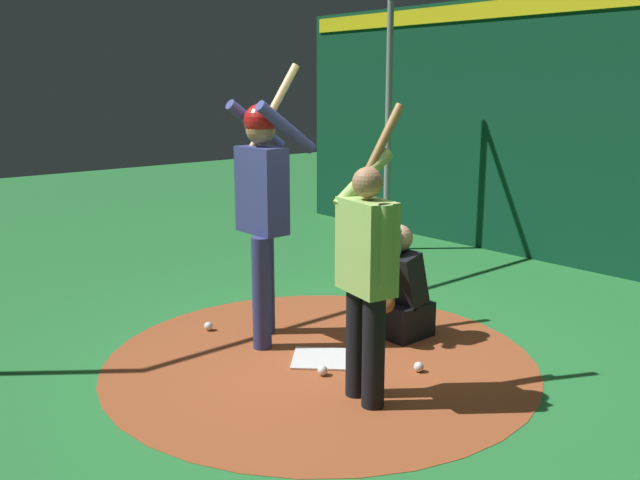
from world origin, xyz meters
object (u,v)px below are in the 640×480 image
Objects in this scene: batter at (263,198)px; visitor at (367,269)px; catcher at (399,293)px; baseball_1 at (323,370)px; baseball_2 at (208,326)px; home_plate at (320,358)px; baseball_0 at (419,367)px.

batter reaches higher than visitor.
baseball_1 is at bearing 10.43° from catcher.
baseball_1 is 1.00× the size of baseball_2.
baseball_0 is (-0.40, 0.66, 0.03)m from home_plate.
baseball_1 is at bearing -35.72° from baseball_0.
visitor is (0.16, 1.35, -0.28)m from batter.
home_plate is at bearing -95.78° from visitor.
batter is 30.36× the size of baseball_1.
baseball_2 is (1.14, -1.17, -0.34)m from catcher.
baseball_0 and baseball_1 have the same top height.
batter is at bearing -85.61° from visitor.
home_plate is 0.21× the size of visitor.
visitor is 1.07m from baseball_0.
baseball_2 reaches higher than home_plate.
home_plate is 0.77m from baseball_0.
batter reaches higher than baseball_1.
batter is 1.15× the size of visitor.
baseball_2 is at bearing -68.27° from baseball_0.
baseball_2 is at bearing -45.65° from catcher.
catcher is (-0.83, 0.05, 0.37)m from home_plate.
baseball_2 is at bearing -75.88° from visitor.
baseball_1 is at bearing 81.73° from batter.
baseball_2 is at bearing -62.42° from batter.
baseball_1 is (1.01, 0.19, -0.34)m from catcher.
visitor is at bearing 92.75° from baseball_2.
catcher is at bearing 176.36° from home_plate.
batter is 1.39m from visitor.
baseball_0 is 1.90m from baseball_2.
batter is 1.39m from catcher.
batter reaches higher than baseball_0.
baseball_1 is (0.18, 0.24, 0.03)m from home_plate.
batter is 30.36× the size of baseball_0.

